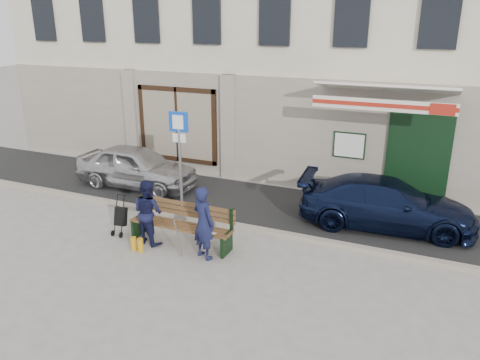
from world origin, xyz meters
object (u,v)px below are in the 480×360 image
Objects in this scene: bench at (179,225)px; woman at (148,212)px; parking_sign at (180,147)px; man at (204,223)px; stroller at (121,217)px; car_navy at (386,204)px; car_silver at (137,167)px.

bench is 0.74m from woman.
parking_sign is 1.81× the size of woman.
man reaches higher than stroller.
man is at bearing -22.66° from bench.
woman is at bearing -162.60° from bench.
bench is (-4.05, -2.79, -0.14)m from car_navy.
bench is at bearing -67.77° from parking_sign.
parking_sign reaches higher than woman.
stroller is (-5.55, -2.90, -0.18)m from car_navy.
car_navy is at bearing 34.61° from bench.
car_navy is 2.61× the size of man.
parking_sign is (-4.83, -1.35, 1.19)m from car_navy.
stroller is at bearing 112.16° from car_navy.
bench is 1.51m from stroller.
car_silver is at bearing 111.51° from stroller.
parking_sign reaches higher than car_silver.
woman is at bearing 117.11° from car_navy.
man is (-3.25, -3.12, 0.19)m from car_navy.
parking_sign is at bearing 118.56° from bench.
car_silver reaches higher than car_navy.
parking_sign reaches higher than man.
bench reaches higher than stroller.
woman reaches higher than stroller.
parking_sign reaches higher than car_navy.
parking_sign is at bearing -26.43° from man.
parking_sign reaches higher than bench.
man is at bearing -170.59° from woman.
car_navy is (7.15, 0.03, -0.03)m from car_silver.
bench is at bearing -148.18° from woman.
bench is 0.92m from man.
parking_sign is 2.11m from bench.
car_navy is 2.79× the size of woman.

